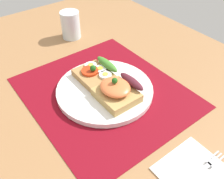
{
  "coord_description": "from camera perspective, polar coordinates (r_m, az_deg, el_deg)",
  "views": [
    {
      "loc": [
        38.26,
        -26.83,
        41.78
      ],
      "look_at": [
        3.0,
        0.0,
        3.12
      ],
      "focal_mm": 39.65,
      "sensor_mm": 36.0,
      "label": 1
    }
  ],
  "objects": [
    {
      "name": "ground_plane",
      "position": [
        0.64,
        -1.63,
        -1.78
      ],
      "size": [
        120.0,
        90.0,
        3.2
      ],
      "primitive_type": "cube",
      "color": "#9B6C42"
    },
    {
      "name": "placemat",
      "position": [
        0.63,
        -1.66,
        -0.61
      ],
      "size": [
        40.67,
        35.8,
        0.3
      ],
      "primitive_type": "cube",
      "color": "maroon",
      "rests_on": "ground_plane"
    },
    {
      "name": "plate",
      "position": [
        0.62,
        -1.68,
        -0.05
      ],
      "size": [
        24.12,
        24.12,
        1.32
      ],
      "primitive_type": "cylinder",
      "color": "white",
      "rests_on": "placemat"
    },
    {
      "name": "sandwich_egg_tomato",
      "position": [
        0.64,
        -3.7,
        3.88
      ],
      "size": [
        9.41,
        9.39,
        3.96
      ],
      "color": "#A87C47",
      "rests_on": "plate"
    },
    {
      "name": "sandwich_salmon",
      "position": [
        0.58,
        1.15,
        -0.35
      ],
      "size": [
        9.37,
        9.89,
        5.57
      ],
      "color": "tan",
      "rests_on": "plate"
    },
    {
      "name": "napkin",
      "position": [
        0.51,
        18.78,
        -17.6
      ],
      "size": [
        11.78,
        12.05,
        0.6
      ],
      "primitive_type": "cube",
      "color": "white",
      "rests_on": "ground_plane"
    },
    {
      "name": "fork",
      "position": [
        0.5,
        19.53,
        -17.62
      ],
      "size": [
        1.62,
        14.52,
        0.32
      ],
      "color": "#B7B7BC",
      "rests_on": "napkin"
    },
    {
      "name": "drinking_glass",
      "position": [
        0.85,
        -9.53,
        14.48
      ],
      "size": [
        6.18,
        6.18,
        8.88
      ],
      "primitive_type": "cylinder",
      "color": "silver",
      "rests_on": "ground_plane"
    }
  ]
}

